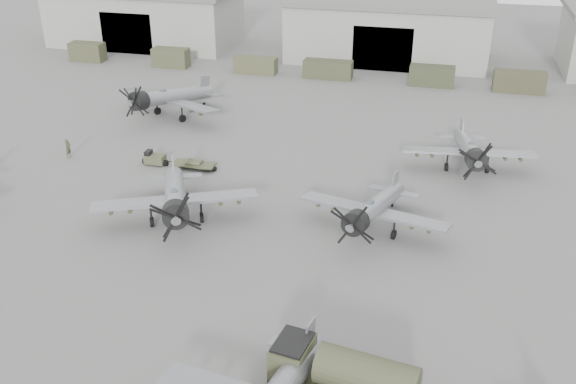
# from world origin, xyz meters

# --- Properties ---
(ground) EXTENTS (220.00, 220.00, 0.00)m
(ground) POSITION_xyz_m (0.00, 0.00, 0.00)
(ground) COLOR #585855
(ground) RESTS_ON ground
(hangar_left) EXTENTS (29.00, 14.80, 8.70)m
(hangar_left) POSITION_xyz_m (-38.00, 61.96, 4.37)
(hangar_left) COLOR gray
(hangar_left) RESTS_ON ground
(hangar_center) EXTENTS (29.00, 14.80, 8.70)m
(hangar_center) POSITION_xyz_m (0.00, 61.96, 4.37)
(hangar_center) COLOR gray
(hangar_center) RESTS_ON ground
(support_truck_0) EXTENTS (4.95, 2.20, 2.62)m
(support_truck_0) POSITION_xyz_m (-41.80, 50.00, 1.31)
(support_truck_0) COLOR #41422B
(support_truck_0) RESTS_ON ground
(support_truck_1) EXTENTS (5.03, 2.20, 2.59)m
(support_truck_1) POSITION_xyz_m (-28.85, 50.00, 1.30)
(support_truck_1) COLOR #40442C
(support_truck_1) RESTS_ON ground
(support_truck_2) EXTENTS (5.72, 2.20, 2.15)m
(support_truck_2) POSITION_xyz_m (-16.47, 50.00, 1.07)
(support_truck_2) COLOR #47492F
(support_truck_2) RESTS_ON ground
(support_truck_3) EXTENTS (6.46, 2.20, 2.35)m
(support_truck_3) POSITION_xyz_m (-6.48, 50.00, 1.17)
(support_truck_3) COLOR #3B3E28
(support_truck_3) RESTS_ON ground
(support_truck_4) EXTENTS (5.67, 2.20, 2.54)m
(support_truck_4) POSITION_xyz_m (7.02, 50.00, 1.27)
(support_truck_4) COLOR #343925
(support_truck_4) RESTS_ON ground
(support_truck_5) EXTENTS (6.26, 2.20, 2.60)m
(support_truck_5) POSITION_xyz_m (17.69, 50.00, 1.30)
(support_truck_5) COLOR #3A3A26
(support_truck_5) RESTS_ON ground
(aircraft_mid_1) EXTENTS (12.55, 11.38, 5.14)m
(aircraft_mid_1) POSITION_xyz_m (-10.56, 8.53, 2.34)
(aircraft_mid_1) COLOR gray
(aircraft_mid_1) RESTS_ON ground
(aircraft_mid_2) EXTENTS (11.73, 10.56, 4.66)m
(aircraft_mid_2) POSITION_xyz_m (4.41, 10.81, 2.12)
(aircraft_mid_2) COLOR gray
(aircraft_mid_2) RESTS_ON ground
(aircraft_far_0) EXTENTS (13.04, 11.81, 5.31)m
(aircraft_far_0) POSITION_xyz_m (-20.82, 30.60, 2.42)
(aircraft_far_0) COLOR gray
(aircraft_far_0) RESTS_ON ground
(aircraft_far_1) EXTENTS (12.22, 11.00, 4.85)m
(aircraft_far_1) POSITION_xyz_m (11.51, 24.09, 2.21)
(aircraft_far_1) COLOR gray
(aircraft_far_1) RESTS_ON ground
(fuel_tanker) EXTENTS (8.28, 3.84, 3.07)m
(fuel_tanker) POSITION_xyz_m (5.24, -6.55, 1.76)
(fuel_tanker) COLOR #3E402A
(fuel_tanker) RESTS_ON ground
(tug_trailer) EXTENTS (6.84, 1.47, 1.38)m
(tug_trailer) POSITION_xyz_m (-15.54, 18.67, 0.52)
(tug_trailer) COLOR #45482F
(tug_trailer) RESTS_ON ground
(ground_crew) EXTENTS (0.52, 0.73, 1.87)m
(ground_crew) POSITION_xyz_m (-25.82, 18.21, 0.94)
(ground_crew) COLOR #3E442C
(ground_crew) RESTS_ON ground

